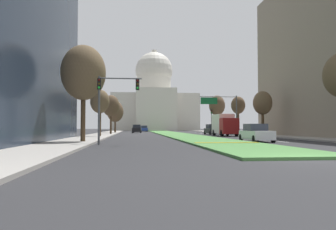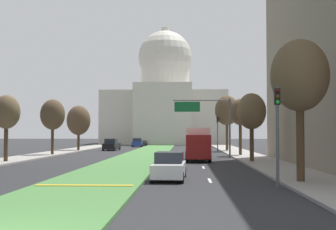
% 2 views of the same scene
% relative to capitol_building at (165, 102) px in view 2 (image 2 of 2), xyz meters
% --- Properties ---
extents(ground_plane, '(260.00, 260.00, 0.00)m').
position_rel_capitol_building_xyz_m(ground_plane, '(0.00, -48.40, -10.18)').
color(ground_plane, '#2B2B2D').
extents(grass_median, '(5.46, 88.47, 0.14)m').
position_rel_capitol_building_xyz_m(grass_median, '(0.00, -53.32, -10.11)').
color(grass_median, '#4C8442').
rests_on(grass_median, ground_plane).
extents(median_curb_nose, '(4.92, 0.50, 0.04)m').
position_rel_capitol_building_xyz_m(median_curb_nose, '(0.00, -86.30, -10.02)').
color(median_curb_nose, gold).
rests_on(median_curb_nose, grass_median).
extents(lane_dashes_right, '(0.16, 43.49, 0.01)m').
position_rel_capitol_building_xyz_m(lane_dashes_right, '(6.44, -60.44, -10.18)').
color(lane_dashes_right, silver).
rests_on(lane_dashes_right, ground_plane).
extents(sidewalk_left, '(4.00, 88.47, 0.15)m').
position_rel_capitol_building_xyz_m(sidewalk_left, '(-12.16, -58.23, -10.11)').
color(sidewalk_left, '#9E9991').
rests_on(sidewalk_left, ground_plane).
extents(sidewalk_right, '(4.00, 88.47, 0.15)m').
position_rel_capitol_building_xyz_m(sidewalk_right, '(12.16, -58.23, -10.11)').
color(sidewalk_right, '#9E9991').
rests_on(sidewalk_right, ground_plane).
extents(capitol_building, '(28.99, 22.70, 28.42)m').
position_rel_capitol_building_xyz_m(capitol_building, '(0.00, 0.00, 0.00)').
color(capitol_building, beige).
rests_on(capitol_building, ground_plane).
extents(traffic_light_near_right, '(0.28, 0.35, 5.20)m').
position_rel_capitol_building_xyz_m(traffic_light_near_right, '(9.66, -85.85, -6.87)').
color(traffic_light_near_right, '#515456').
rests_on(traffic_light_near_right, ground_plane).
extents(traffic_light_far_right, '(0.28, 0.35, 5.20)m').
position_rel_capitol_building_xyz_m(traffic_light_far_right, '(9.66, -43.03, -6.87)').
color(traffic_light_far_right, '#515456').
rests_on(traffic_light_far_right, ground_plane).
extents(overhead_guide_sign, '(6.30, 0.20, 6.50)m').
position_rel_capitol_building_xyz_m(overhead_guide_sign, '(7.47, -59.19, -5.50)').
color(overhead_guide_sign, '#515456').
rests_on(overhead_guide_sign, ground_plane).
extents(street_tree_right_near, '(3.18, 3.18, 7.93)m').
position_rel_capitol_building_xyz_m(street_tree_right_near, '(11.31, -83.77, -4.33)').
color(street_tree_right_near, '#4C3823').
rests_on(street_tree_right_near, ground_plane).
extents(street_tree_left_mid, '(2.49, 2.49, 6.23)m').
position_rel_capitol_building_xyz_m(street_tree_left_mid, '(-11.48, -67.83, -5.58)').
color(street_tree_left_mid, '#4C3823').
rests_on(street_tree_left_mid, ground_plane).
extents(street_tree_right_mid, '(2.68, 2.68, 6.42)m').
position_rel_capitol_building_xyz_m(street_tree_right_mid, '(11.13, -66.82, -5.51)').
color(street_tree_right_mid, '#4C3823').
rests_on(street_tree_right_mid, ground_plane).
extents(street_tree_left_far, '(2.94, 2.94, 6.76)m').
position_rel_capitol_building_xyz_m(street_tree_left_far, '(-10.95, -55.17, -5.30)').
color(street_tree_left_far, '#4C3823').
rests_on(street_tree_left_far, ground_plane).
extents(street_tree_right_far, '(2.49, 2.49, 6.75)m').
position_rel_capitol_building_xyz_m(street_tree_right_far, '(11.47, -55.24, -5.07)').
color(street_tree_right_far, '#4C3823').
rests_on(street_tree_right_far, ground_plane).
extents(street_tree_left_distant, '(3.52, 3.52, 6.78)m').
position_rel_capitol_building_xyz_m(street_tree_left_distant, '(-10.99, -41.86, -5.63)').
color(street_tree_left_distant, '#4C3823').
rests_on(street_tree_left_distant, ground_plane).
extents(street_tree_right_distant, '(3.50, 3.50, 8.20)m').
position_rel_capitol_building_xyz_m(street_tree_right_distant, '(11.09, -42.28, -4.22)').
color(street_tree_right_distant, '#4C3823').
rests_on(street_tree_right_distant, ground_plane).
extents(sedan_lead_stopped, '(2.02, 4.67, 1.64)m').
position_rel_capitol_building_xyz_m(sedan_lead_stopped, '(4.07, -81.94, -9.41)').
color(sedan_lead_stopped, silver).
rests_on(sedan_lead_stopped, ground_plane).
extents(sedan_midblock, '(2.01, 4.52, 1.77)m').
position_rel_capitol_building_xyz_m(sedan_midblock, '(6.39, -56.60, -9.36)').
color(sedan_midblock, black).
rests_on(sedan_midblock, ground_plane).
extents(sedan_distant, '(2.19, 4.79, 1.81)m').
position_rel_capitol_building_xyz_m(sedan_distant, '(-6.37, -39.75, -9.34)').
color(sedan_distant, black).
rests_on(sedan_distant, ground_plane).
extents(sedan_far_horizon, '(2.07, 4.34, 1.64)m').
position_rel_capitol_building_xyz_m(sedan_far_horizon, '(-4.26, -22.37, -9.41)').
color(sedan_far_horizon, navy).
rests_on(sedan_far_horizon, ground_plane).
extents(sedan_very_far, '(2.04, 4.34, 1.70)m').
position_rel_capitol_building_xyz_m(sedan_very_far, '(-4.07, -11.29, -9.39)').
color(sedan_very_far, '#4C5156').
rests_on(sedan_very_far, ground_plane).
extents(box_truck_delivery, '(2.40, 6.40, 3.20)m').
position_rel_capitol_building_xyz_m(box_truck_delivery, '(6.20, -64.56, -8.51)').
color(box_truck_delivery, maroon).
rests_on(box_truck_delivery, ground_plane).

